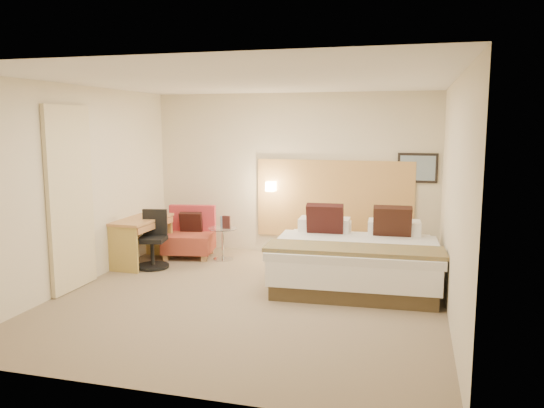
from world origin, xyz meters
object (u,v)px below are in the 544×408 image
(bed, at_px, (356,258))
(side_table, at_px, (223,242))
(desk, at_px, (143,228))
(lounge_chair, at_px, (190,237))
(desk_chair, at_px, (153,244))

(bed, relative_size, side_table, 4.34)
(desk, bearing_deg, bed, -2.59)
(bed, relative_size, lounge_chair, 2.56)
(bed, height_order, desk_chair, bed)
(lounge_chair, bearing_deg, desk, -128.69)
(bed, bearing_deg, side_table, 162.60)
(bed, distance_m, desk, 3.36)
(lounge_chair, height_order, desk_chair, desk_chair)
(side_table, bearing_deg, desk, -154.21)
(side_table, distance_m, desk_chair, 1.13)
(lounge_chair, distance_m, side_table, 0.63)
(lounge_chair, bearing_deg, side_table, -8.18)
(side_table, height_order, desk_chair, desk_chair)
(desk, xyz_separation_m, desk_chair, (0.25, -0.16, -0.21))
(bed, xyz_separation_m, desk_chair, (-3.10, -0.01, 0.02))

